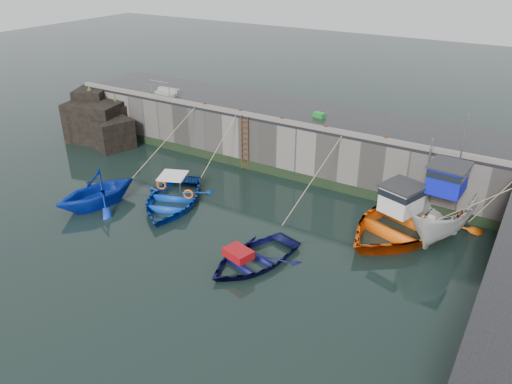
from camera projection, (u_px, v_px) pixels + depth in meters
The scene contains 23 objects.
ground at pixel (158, 261), 20.84m from camera, with size 120.00×120.00×0.00m, color black.
quay_back at pixel (296, 138), 29.72m from camera, with size 30.00×5.00×3.00m, color slate.
road_back at pixel (297, 112), 29.01m from camera, with size 30.00×5.00×0.16m, color black.
kerb_back at pixel (278, 120), 27.14m from camera, with size 30.00×0.30×0.20m, color slate.
algae_back at pixel (275, 172), 28.34m from camera, with size 30.00×0.08×0.50m, color black.
algae_right at pixel (472, 322), 17.09m from camera, with size 0.08×15.00×0.50m, color black.
rock_outcrop at pixel (100, 121), 33.24m from camera, with size 5.85×4.24×3.41m.
ladder at pixel (245, 143), 28.63m from camera, with size 0.51×0.08×3.20m.
boat_near_white at pixel (98, 205), 25.25m from camera, with size 3.62×4.19×2.21m, color #0C2EB4.
boat_near_white_rope at pixel (165, 170), 29.19m from camera, with size 0.04×5.92×3.10m, color tan, non-canonical shape.
boat_near_blue at pixel (172, 204), 25.32m from camera, with size 3.79×5.31×1.10m, color #0B3BB0.
boat_near_blue_rope at pixel (219, 175), 28.50m from camera, with size 0.04×4.22×3.10m, color tan, non-canonical shape.
boat_near_navy at pixel (253, 262), 20.76m from camera, with size 3.15×4.42×0.91m, color #0A0C41.
boat_near_navy_rope at pixel (308, 210), 24.78m from camera, with size 0.04×6.10×3.10m, color tan, non-canonical shape.
boat_far_white at pixel (445, 209), 22.64m from camera, with size 2.87×6.74×5.55m.
boat_far_orange at pixel (405, 220), 22.86m from camera, with size 7.47×8.81×4.55m.
fish_crate at pixel (319, 115), 27.82m from camera, with size 0.64×0.38×0.27m, color #18862B.
railing at pixel (167, 91), 31.99m from camera, with size 1.60×1.05×1.00m.
bollard_a at pixel (205, 105), 29.52m from camera, with size 0.18×0.18×0.28m, color #3F1E0F.
bollard_b at pixel (240, 112), 28.36m from camera, with size 0.18×0.18×0.28m, color #3F1E0F.
bollard_c at pixel (282, 119), 27.10m from camera, with size 0.18×0.18×0.28m, color #3F1E0F.
bollard_d at pixel (326, 128), 25.89m from camera, with size 0.18×0.18×0.28m, color #3F1E0F.
bollard_e at pixel (386, 139), 24.41m from camera, with size 0.18×0.18×0.28m, color #3F1E0F.
Camera 1 is at (12.51, -12.70, 11.91)m, focal length 35.00 mm.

